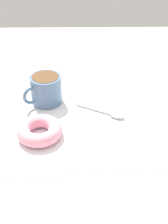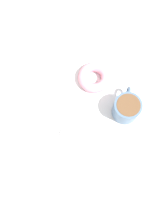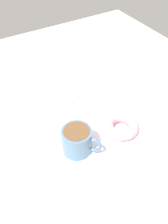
{
  "view_description": "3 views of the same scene",
  "coord_description": "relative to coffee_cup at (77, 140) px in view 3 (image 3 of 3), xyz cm",
  "views": [
    {
      "loc": [
        -2.11,
        -62.32,
        45.3
      ],
      "look_at": [
        -1.19,
        -2.1,
        2.3
      ],
      "focal_mm": 50.0,
      "sensor_mm": 36.0,
      "label": 1
    },
    {
      "loc": [
        12.2,
        12.68,
        73.55
      ],
      "look_at": [
        -1.19,
        -2.1,
        2.3
      ],
      "focal_mm": 40.0,
      "sensor_mm": 36.0,
      "label": 2
    },
    {
      "loc": [
        -47.06,
        25.34,
        54.07
      ],
      "look_at": [
        -1.19,
        -2.1,
        2.3
      ],
      "focal_mm": 40.0,
      "sensor_mm": 36.0,
      "label": 3
    }
  ],
  "objects": [
    {
      "name": "donut",
      "position": [
        -0.28,
        -14.04,
        -2.24
      ],
      "size": [
        10.25,
        10.25,
        3.1
      ],
      "primitive_type": "torus",
      "color": "pink",
      "rests_on": "napkin"
    },
    {
      "name": "napkin",
      "position": [
        9.68,
        -7.78,
        -3.94
      ],
      "size": [
        37.4,
        37.4,
        0.3
      ],
      "primitive_type": "cube",
      "rotation": [
        0.0,
        0.0,
        0.05
      ],
      "color": "white",
      "rests_on": "ground_plane"
    },
    {
      "name": "spoon",
      "position": [
        16.15,
        -6.22,
        -3.39
      ],
      "size": [
        12.5,
        7.54,
        0.9
      ],
      "color": "silver",
      "rests_on": "napkin"
    },
    {
      "name": "ground_plane",
      "position": [
        10.87,
        -5.68,
        -5.09
      ],
      "size": [
        120.0,
        120.0,
        2.0
      ],
      "primitive_type": "cube",
      "color": "beige"
    },
    {
      "name": "coffee_cup",
      "position": [
        0.0,
        0.0,
        0.0
      ],
      "size": [
        9.54,
        8.67,
        7.32
      ],
      "color": "slate",
      "rests_on": "napkin"
    }
  ]
}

